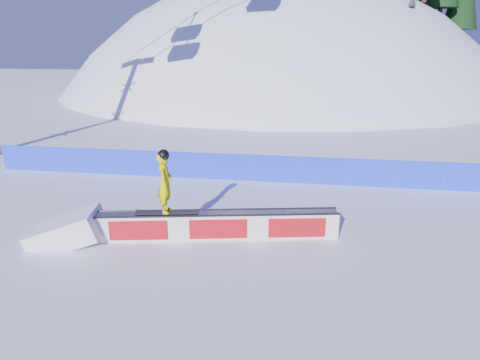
# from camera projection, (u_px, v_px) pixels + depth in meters

# --- Properties ---
(ground) EXTENTS (160.00, 160.00, 0.00)m
(ground) POSITION_uv_depth(u_px,v_px,m) (207.00, 219.00, 14.83)
(ground) COLOR white
(ground) RESTS_ON ground
(snow_hill) EXTENTS (64.00, 64.00, 64.00)m
(snow_hill) POSITION_uv_depth(u_px,v_px,m) (278.00, 221.00, 59.84)
(snow_hill) COLOR white
(snow_hill) RESTS_ON ground
(safety_fence) EXTENTS (22.05, 0.05, 1.30)m
(safety_fence) POSITION_uv_depth(u_px,v_px,m) (229.00, 167.00, 18.87)
(safety_fence) COLOR #1934F1
(safety_fence) RESTS_ON ground
(rail_box) EXTENTS (7.40, 1.95, 0.89)m
(rail_box) POSITION_uv_depth(u_px,v_px,m) (218.00, 225.00, 13.24)
(rail_box) COLOR silver
(rail_box) RESTS_ON ground
(snow_ramp) EXTENTS (2.48, 1.81, 1.40)m
(snow_ramp) POSITION_uv_depth(u_px,v_px,m) (68.00, 241.00, 13.20)
(snow_ramp) COLOR white
(snow_ramp) RESTS_ON ground
(snowboarder) EXTENTS (1.93, 0.73, 1.99)m
(snowboarder) POSITION_uv_depth(u_px,v_px,m) (165.00, 182.00, 12.74)
(snowboarder) COLOR black
(snowboarder) RESTS_ON rail_box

